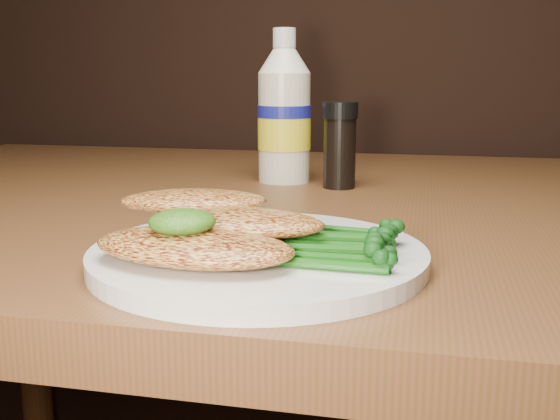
# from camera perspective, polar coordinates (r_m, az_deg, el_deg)

# --- Properties ---
(plate) EXTENTS (0.24, 0.24, 0.01)m
(plate) POSITION_cam_1_polar(r_m,az_deg,el_deg) (0.47, -1.88, -3.98)
(plate) COLOR silver
(plate) RESTS_ON dining_table
(chicken_front) EXTENTS (0.14, 0.09, 0.02)m
(chicken_front) POSITION_cam_1_polar(r_m,az_deg,el_deg) (0.43, -7.47, -3.18)
(chicken_front) COLOR gold
(chicken_front) RESTS_ON plate
(chicken_mid) EXTENTS (0.13, 0.07, 0.02)m
(chicken_mid) POSITION_cam_1_polar(r_m,az_deg,el_deg) (0.47, -3.49, -1.05)
(chicken_mid) COLOR gold
(chicken_mid) RESTS_ON plate
(chicken_back) EXTENTS (0.12, 0.08, 0.02)m
(chicken_back) POSITION_cam_1_polar(r_m,az_deg,el_deg) (0.51, -7.48, 0.76)
(chicken_back) COLOR gold
(chicken_back) RESTS_ON plate
(pesto_front) EXTENTS (0.06, 0.05, 0.02)m
(pesto_front) POSITION_cam_1_polar(r_m,az_deg,el_deg) (0.43, -8.44, -1.02)
(pesto_front) COLOR #0E3708
(pesto_front) RESTS_ON chicken_front
(broccolini_bundle) EXTENTS (0.13, 0.11, 0.02)m
(broccolini_bundle) POSITION_cam_1_polar(r_m,az_deg,el_deg) (0.46, 3.80, -2.69)
(broccolini_bundle) COLOR #165111
(broccolini_bundle) RESTS_ON plate
(mayo_bottle) EXTENTS (0.09, 0.09, 0.19)m
(mayo_bottle) POSITION_cam_1_polar(r_m,az_deg,el_deg) (0.82, 0.37, 8.93)
(mayo_bottle) COLOR silver
(mayo_bottle) RESTS_ON dining_table
(pepper_grinder) EXTENTS (0.05, 0.05, 0.10)m
(pepper_grinder) POSITION_cam_1_polar(r_m,az_deg,el_deg) (0.78, 5.17, 5.58)
(pepper_grinder) COLOR black
(pepper_grinder) RESTS_ON dining_table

